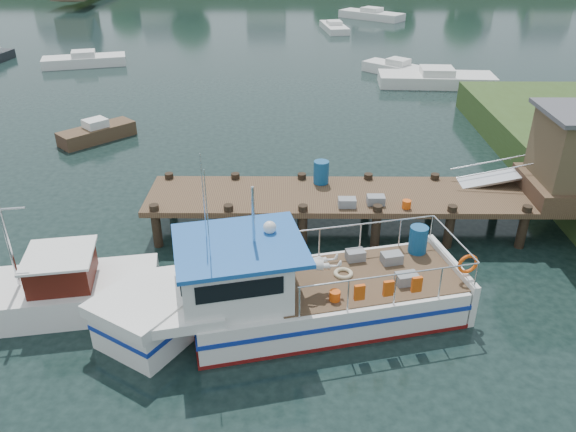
{
  "coord_description": "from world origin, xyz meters",
  "views": [
    {
      "loc": [
        -0.89,
        -17.97,
        10.14
      ],
      "look_at": [
        -1.0,
        -1.5,
        1.3
      ],
      "focal_mm": 35.0,
      "sensor_mm": 36.0,
      "label": 1
    }
  ],
  "objects_px": {
    "moored_rowboat": "(97,132)",
    "moored_d": "(334,27)",
    "dock": "(504,172)",
    "lobster_boat": "(281,294)",
    "moored_c": "(436,79)",
    "work_boat": "(37,293)",
    "moored_b": "(398,69)",
    "moored_far": "(372,15)",
    "moored_a": "(84,60)"
  },
  "relations": [
    {
      "from": "moored_rowboat",
      "to": "dock",
      "type": "bearing_deg",
      "value": -43.02
    },
    {
      "from": "lobster_boat",
      "to": "moored_c",
      "type": "xyz_separation_m",
      "value": [
        9.98,
        25.02,
        -0.47
      ]
    },
    {
      "from": "moored_a",
      "to": "moored_d",
      "type": "relative_size",
      "value": 1.1
    },
    {
      "from": "moored_d",
      "to": "moored_rowboat",
      "type": "bearing_deg",
      "value": -92.86
    },
    {
      "from": "moored_c",
      "to": "moored_d",
      "type": "height_order",
      "value": "moored_c"
    },
    {
      "from": "moored_rowboat",
      "to": "moored_d",
      "type": "bearing_deg",
      "value": 50.15
    },
    {
      "from": "work_boat",
      "to": "moored_a",
      "type": "xyz_separation_m",
      "value": [
        -8.54,
        30.08,
        -0.2
      ]
    },
    {
      "from": "moored_d",
      "to": "dock",
      "type": "bearing_deg",
      "value": -63.8
    },
    {
      "from": "lobster_boat",
      "to": "moored_c",
      "type": "height_order",
      "value": "lobster_boat"
    },
    {
      "from": "moored_c",
      "to": "moored_a",
      "type": "bearing_deg",
      "value": -178.8
    },
    {
      "from": "moored_a",
      "to": "moored_d",
      "type": "height_order",
      "value": "moored_a"
    },
    {
      "from": "moored_b",
      "to": "moored_d",
      "type": "distance_m",
      "value": 17.74
    },
    {
      "from": "moored_far",
      "to": "moored_a",
      "type": "distance_m",
      "value": 33.08
    },
    {
      "from": "lobster_boat",
      "to": "work_boat",
      "type": "distance_m",
      "value": 7.03
    },
    {
      "from": "work_boat",
      "to": "moored_rowboat",
      "type": "bearing_deg",
      "value": 90.71
    },
    {
      "from": "work_boat",
      "to": "moored_far",
      "type": "relative_size",
      "value": 1.04
    },
    {
      "from": "work_boat",
      "to": "moored_a",
      "type": "height_order",
      "value": "work_boat"
    },
    {
      "from": "moored_b",
      "to": "moored_d",
      "type": "xyz_separation_m",
      "value": [
        -3.42,
        17.41,
        -0.06
      ]
    },
    {
      "from": "work_boat",
      "to": "moored_b",
      "type": "relative_size",
      "value": 1.5
    },
    {
      "from": "lobster_boat",
      "to": "moored_a",
      "type": "height_order",
      "value": "lobster_boat"
    },
    {
      "from": "dock",
      "to": "moored_d",
      "type": "height_order",
      "value": "dock"
    },
    {
      "from": "moored_far",
      "to": "moored_rowboat",
      "type": "bearing_deg",
      "value": -93.01
    },
    {
      "from": "moored_d",
      "to": "moored_c",
      "type": "bearing_deg",
      "value": -53.23
    },
    {
      "from": "dock",
      "to": "moored_d",
      "type": "xyz_separation_m",
      "value": [
        -3.2,
        40.03,
        -1.89
      ]
    },
    {
      "from": "moored_c",
      "to": "moored_d",
      "type": "distance_m",
      "value": 21.11
    },
    {
      "from": "work_boat",
      "to": "moored_far",
      "type": "height_order",
      "value": "work_boat"
    },
    {
      "from": "work_boat",
      "to": "moored_b",
      "type": "height_order",
      "value": "work_boat"
    },
    {
      "from": "dock",
      "to": "moored_rowboat",
      "type": "height_order",
      "value": "dock"
    },
    {
      "from": "lobster_boat",
      "to": "moored_a",
      "type": "xyz_separation_m",
      "value": [
        -15.55,
        30.51,
        -0.51
      ]
    },
    {
      "from": "moored_c",
      "to": "moored_d",
      "type": "bearing_deg",
      "value": 118.48
    },
    {
      "from": "moored_b",
      "to": "moored_far",
      "type": "bearing_deg",
      "value": 93.93
    },
    {
      "from": "work_boat",
      "to": "moored_b",
      "type": "distance_m",
      "value": 31.33
    },
    {
      "from": "moored_rowboat",
      "to": "moored_c",
      "type": "distance_m",
      "value": 22.3
    },
    {
      "from": "lobster_boat",
      "to": "moored_b",
      "type": "distance_m",
      "value": 29.08
    },
    {
      "from": "moored_c",
      "to": "moored_d",
      "type": "relative_size",
      "value": 1.33
    },
    {
      "from": "moored_rowboat",
      "to": "moored_d",
      "type": "relative_size",
      "value": 0.62
    },
    {
      "from": "work_boat",
      "to": "moored_c",
      "type": "bearing_deg",
      "value": 45.45
    },
    {
      "from": "moored_a",
      "to": "dock",
      "type": "bearing_deg",
      "value": -43.17
    },
    {
      "from": "work_boat",
      "to": "moored_rowboat",
      "type": "height_order",
      "value": "work_boat"
    },
    {
      "from": "moored_b",
      "to": "work_boat",
      "type": "bearing_deg",
      "value": -111.7
    },
    {
      "from": "dock",
      "to": "moored_a",
      "type": "distance_m",
      "value": 34.27
    },
    {
      "from": "dock",
      "to": "moored_rowboat",
      "type": "distance_m",
      "value": 19.62
    },
    {
      "from": "work_boat",
      "to": "moored_rowboat",
      "type": "distance_m",
      "value": 14.25
    },
    {
      "from": "lobster_boat",
      "to": "moored_d",
      "type": "height_order",
      "value": "lobster_boat"
    },
    {
      "from": "moored_far",
      "to": "moored_b",
      "type": "height_order",
      "value": "moored_far"
    },
    {
      "from": "moored_far",
      "to": "moored_d",
      "type": "bearing_deg",
      "value": -99.46
    },
    {
      "from": "moored_far",
      "to": "moored_c",
      "type": "xyz_separation_m",
      "value": [
        0.91,
        -27.59,
        -0.01
      ]
    },
    {
      "from": "lobster_boat",
      "to": "moored_far",
      "type": "distance_m",
      "value": 53.39
    },
    {
      "from": "moored_rowboat",
      "to": "moored_a",
      "type": "bearing_deg",
      "value": 94.81
    },
    {
      "from": "work_boat",
      "to": "moored_c",
      "type": "xyz_separation_m",
      "value": [
        16.99,
        24.6,
        -0.17
      ]
    }
  ]
}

